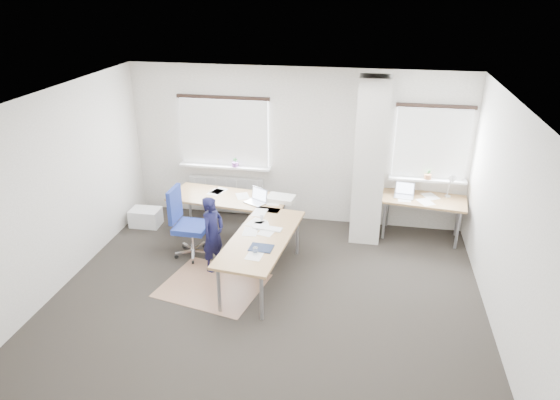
% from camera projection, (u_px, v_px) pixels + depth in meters
% --- Properties ---
extents(ground, '(6.00, 6.00, 0.00)m').
position_uv_depth(ground, '(268.00, 292.00, 7.18)').
color(ground, black).
rests_on(ground, ground).
extents(room_shell, '(6.04, 5.04, 2.82)m').
position_uv_depth(room_shell, '(287.00, 169.00, 6.85)').
color(room_shell, '#BBB6AB').
rests_on(room_shell, ground).
extents(floor_mat, '(1.63, 1.46, 0.01)m').
position_uv_depth(floor_mat, '(213.00, 285.00, 7.34)').
color(floor_mat, '#966C52').
rests_on(floor_mat, ground).
extents(white_crate, '(0.54, 0.38, 0.32)m').
position_uv_depth(white_crate, '(146.00, 217.00, 9.08)').
color(white_crate, white).
rests_on(white_crate, ground).
extents(desk_main, '(2.41, 2.85, 0.96)m').
position_uv_depth(desk_main, '(247.00, 217.00, 7.86)').
color(desk_main, olive).
rests_on(desk_main, ground).
extents(desk_side, '(1.48, 0.88, 1.22)m').
position_uv_depth(desk_side, '(424.00, 201.00, 8.46)').
color(desk_side, olive).
rests_on(desk_side, ground).
extents(task_chair, '(0.63, 0.62, 1.16)m').
position_uv_depth(task_chair, '(190.00, 237.00, 8.03)').
color(task_chair, navy).
rests_on(task_chair, ground).
extents(person, '(0.41, 0.51, 1.20)m').
position_uv_depth(person, '(213.00, 234.00, 7.54)').
color(person, black).
rests_on(person, ground).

